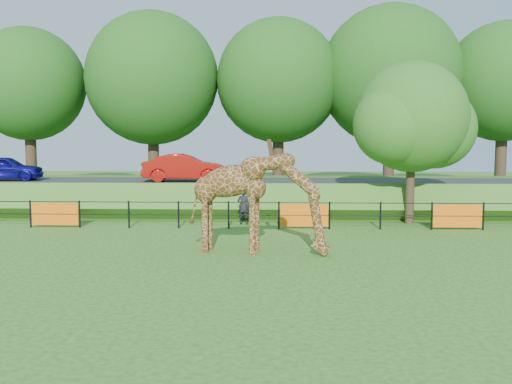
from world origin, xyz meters
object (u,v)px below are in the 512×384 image
car_red (185,168)px  tree_east (414,121)px  car_blue (5,168)px  visitor (244,206)px  giraffe (259,203)px

car_red → tree_east: tree_east is taller
car_blue → visitor: (12.45, -4.91, -1.31)m
visitor → car_blue: bearing=-8.4°
giraffe → tree_east: 9.35m
giraffe → tree_east: size_ratio=0.66×
car_red → visitor: (3.21, -4.64, -1.35)m
car_blue → giraffe: bearing=-137.0°
visitor → tree_east: (7.06, 0.48, 3.53)m
car_red → tree_east: size_ratio=0.61×
giraffe → tree_east: tree_east is taller
car_blue → tree_east: (19.51, -4.43, 2.23)m
giraffe → car_blue: bearing=151.4°
car_red → giraffe: bearing=-164.0°
car_blue → tree_east: 20.13m
car_blue → tree_east: size_ratio=0.55×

